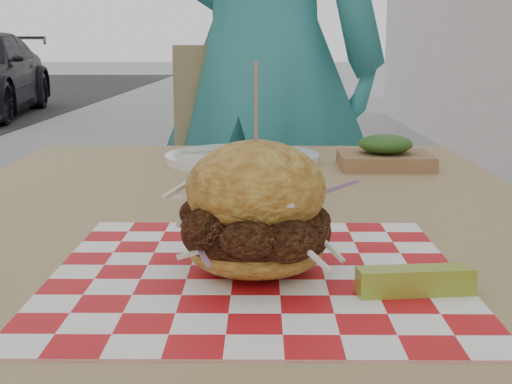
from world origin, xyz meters
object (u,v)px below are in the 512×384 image
Objects in this scene: diner at (261,59)px; sandwich at (256,216)px; patio_table at (234,277)px; patio_chair at (239,195)px.

diner reaches higher than sandwich.
patio_table is 6.49× the size of sandwich.
diner is 1.52× the size of patio_table.
diner is 1.32m from sandwich.
sandwich is (0.06, -1.28, 0.25)m from patio_chair.
diner reaches higher than patio_table.
patio_chair is at bearing 92.59° from sandwich.
diner is 9.88× the size of sandwich.
sandwich is (-0.00, -1.31, -0.11)m from diner.
diner is at bearing 89.92° from sandwich.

